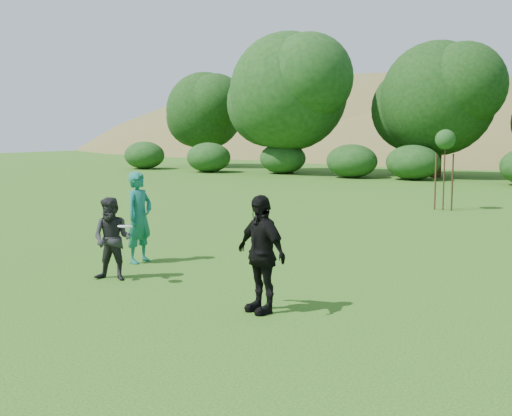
{
  "coord_description": "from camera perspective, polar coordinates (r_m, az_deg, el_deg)",
  "views": [
    {
      "loc": [
        7.71,
        -8.97,
        2.85
      ],
      "look_at": [
        0.0,
        3.0,
        1.1
      ],
      "focal_mm": 45.0,
      "sensor_mm": 36.0,
      "label": 1
    }
  ],
  "objects": [
    {
      "name": "ground",
      "position": [
        12.17,
        -7.73,
        -6.61
      ],
      "size": [
        120.0,
        120.0,
        0.0
      ],
      "primitive_type": "plane",
      "color": "#19470C",
      "rests_on": "ground"
    },
    {
      "name": "player_grey",
      "position": [
        12.44,
        -12.67,
        -2.7
      ],
      "size": [
        0.93,
        0.82,
        1.58
      ],
      "primitive_type": "imported",
      "rotation": [
        0.0,
        0.0,
        0.34
      ],
      "color": "#242326",
      "rests_on": "ground"
    },
    {
      "name": "player_black",
      "position": [
        10.0,
        0.42,
        -4.09
      ],
      "size": [
        1.17,
        0.79,
        1.85
      ],
      "primitive_type": "imported",
      "rotation": [
        0.0,
        0.0,
        -0.34
      ],
      "color": "black",
      "rests_on": "ground"
    },
    {
      "name": "frisbee",
      "position": [
        11.91,
        -11.56,
        -1.61
      ],
      "size": [
        0.27,
        0.27,
        0.05
      ],
      "color": "white",
      "rests_on": "ground"
    },
    {
      "name": "player_teal",
      "position": [
        13.93,
        -10.33,
        -0.82
      ],
      "size": [
        0.5,
        0.73,
        1.96
      ],
      "primitive_type": "imported",
      "rotation": [
        0.0,
        0.0,
        1.61
      ],
      "color": "#166759",
      "rests_on": "ground"
    },
    {
      "name": "sapling",
      "position": [
        23.51,
        16.47,
        5.67
      ],
      "size": [
        0.7,
        0.7,
        2.85
      ],
      "color": "#352314",
      "rests_on": "ground"
    }
  ]
}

